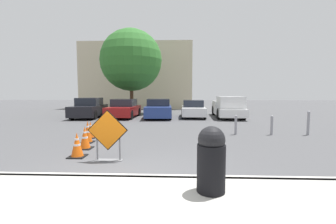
# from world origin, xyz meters

# --- Properties ---
(ground_plane) EXTENTS (96.00, 96.00, 0.00)m
(ground_plane) POSITION_xyz_m (0.00, 10.00, 0.00)
(ground_plane) COLOR #4C4C4F
(sidewalk_strip) EXTENTS (22.12, 2.78, 0.14)m
(sidewalk_strip) POSITION_xyz_m (0.00, -1.39, 0.07)
(sidewalk_strip) COLOR #ADAAA3
(sidewalk_strip) RESTS_ON ground_plane
(curb_lip) EXTENTS (22.12, 0.20, 0.14)m
(curb_lip) POSITION_xyz_m (0.00, 0.00, 0.07)
(curb_lip) COLOR #ADAAA3
(curb_lip) RESTS_ON ground_plane
(road_closed_sign) EXTENTS (1.10, 0.20, 1.40)m
(road_closed_sign) POSITION_xyz_m (-0.76, 1.41, 0.73)
(road_closed_sign) COLOR black
(road_closed_sign) RESTS_ON ground_plane
(traffic_cone_nearest) EXTENTS (0.47, 0.47, 0.71)m
(traffic_cone_nearest) POSITION_xyz_m (-1.77, 1.76, 0.34)
(traffic_cone_nearest) COLOR black
(traffic_cone_nearest) RESTS_ON ground_plane
(traffic_cone_second) EXTENTS (0.46, 0.46, 0.75)m
(traffic_cone_second) POSITION_xyz_m (-1.95, 2.73, 0.37)
(traffic_cone_second) COLOR black
(traffic_cone_second) RESTS_ON ground_plane
(traffic_cone_third) EXTENTS (0.43, 0.43, 0.82)m
(traffic_cone_third) POSITION_xyz_m (-2.23, 3.68, 0.40)
(traffic_cone_third) COLOR black
(traffic_cone_third) RESTS_ON ground_plane
(traffic_cone_fourth) EXTENTS (0.44, 0.44, 0.69)m
(traffic_cone_fourth) POSITION_xyz_m (-2.47, 4.55, 0.33)
(traffic_cone_fourth) COLOR black
(traffic_cone_fourth) RESTS_ON ground_plane
(parked_car_nearest) EXTENTS (2.03, 4.42, 1.51)m
(parked_car_nearest) POSITION_xyz_m (-5.60, 12.32, 0.70)
(parked_car_nearest) COLOR black
(parked_car_nearest) RESTS_ON ground_plane
(parked_car_second) EXTENTS (2.00, 4.11, 1.41)m
(parked_car_second) POSITION_xyz_m (-2.96, 12.43, 0.66)
(parked_car_second) COLOR maroon
(parked_car_second) RESTS_ON ground_plane
(parked_car_third) EXTENTS (2.09, 4.41, 1.42)m
(parked_car_third) POSITION_xyz_m (-0.32, 12.37, 0.66)
(parked_car_third) COLOR navy
(parked_car_third) RESTS_ON ground_plane
(parked_car_fourth) EXTENTS (1.86, 4.15, 1.32)m
(parked_car_fourth) POSITION_xyz_m (2.33, 12.94, 0.63)
(parked_car_fourth) COLOR silver
(parked_car_fourth) RESTS_ON ground_plane
(pickup_truck) EXTENTS (2.14, 5.45, 1.61)m
(pickup_truck) POSITION_xyz_m (4.95, 12.64, 0.73)
(pickup_truck) COLOR silver
(pickup_truck) RESTS_ON ground_plane
(trash_bin) EXTENTS (0.49, 0.49, 1.14)m
(trash_bin) POSITION_xyz_m (1.70, -0.70, 0.72)
(trash_bin) COLOR black
(trash_bin) RESTS_ON sidewalk_strip
(bollard_nearest) EXTENTS (0.12, 0.12, 0.87)m
(bollard_nearest) POSITION_xyz_m (3.72, 5.55, 0.46)
(bollard_nearest) COLOR gray
(bollard_nearest) RESTS_ON ground_plane
(bollard_second) EXTENTS (0.12, 0.12, 0.87)m
(bollard_second) POSITION_xyz_m (5.29, 5.55, 0.46)
(bollard_second) COLOR gray
(bollard_second) RESTS_ON ground_plane
(bollard_third) EXTENTS (0.12, 0.12, 1.07)m
(bollard_third) POSITION_xyz_m (6.86, 5.55, 0.56)
(bollard_third) COLOR gray
(bollard_third) RESTS_ON ground_plane
(building_facade_backdrop) EXTENTS (13.43, 5.00, 7.90)m
(building_facade_backdrop) POSITION_xyz_m (-3.91, 24.11, 3.95)
(building_facade_backdrop) COLOR beige
(building_facade_backdrop) RESTS_ON ground_plane
(street_tree_behind_lot) EXTENTS (5.51, 5.51, 7.56)m
(street_tree_behind_lot) POSITION_xyz_m (-3.05, 15.79, 4.80)
(street_tree_behind_lot) COLOR #513823
(street_tree_behind_lot) RESTS_ON ground_plane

